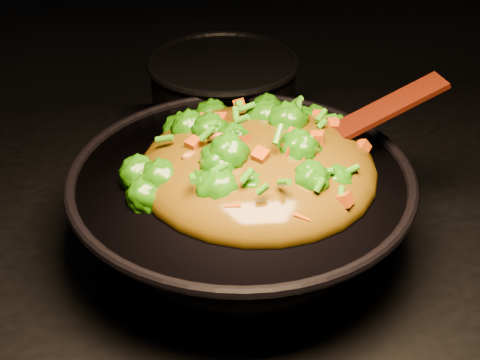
{
  "coord_description": "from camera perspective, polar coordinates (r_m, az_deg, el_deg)",
  "views": [
    {
      "loc": [
        -0.06,
        -0.74,
        1.51
      ],
      "look_at": [
        0.04,
        -0.0,
        1.01
      ],
      "focal_mm": 50.0,
      "sensor_mm": 36.0,
      "label": 1
    }
  ],
  "objects": [
    {
      "name": "back_pot",
      "position": [
        1.19,
        -1.41,
        7.17
      ],
      "size": [
        0.3,
        0.3,
        0.14
      ],
      "primitive_type": "cylinder",
      "rotation": [
        0.0,
        0.0,
        -0.21
      ],
      "color": "black",
      "rests_on": "stovetop"
    },
    {
      "name": "wok",
      "position": [
        0.91,
        0.09,
        -2.8
      ],
      "size": [
        0.47,
        0.47,
        0.12
      ],
      "primitive_type": null,
      "rotation": [
        0.0,
        0.0,
        0.06
      ],
      "color": "black",
      "rests_on": "stovetop"
    },
    {
      "name": "spatula",
      "position": [
        0.91,
        9.62,
        4.64
      ],
      "size": [
        0.26,
        0.07,
        0.11
      ],
      "primitive_type": "cube",
      "rotation": [
        0.0,
        -0.38,
        0.14
      ],
      "color": "#3B1509",
      "rests_on": "wok"
    },
    {
      "name": "stir_fry",
      "position": [
        0.85,
        1.54,
        3.57
      ],
      "size": [
        0.36,
        0.36,
        0.11
      ],
      "primitive_type": null,
      "rotation": [
        0.0,
        0.0,
        -0.15
      ],
      "color": "#236F07",
      "rests_on": "wok"
    }
  ]
}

